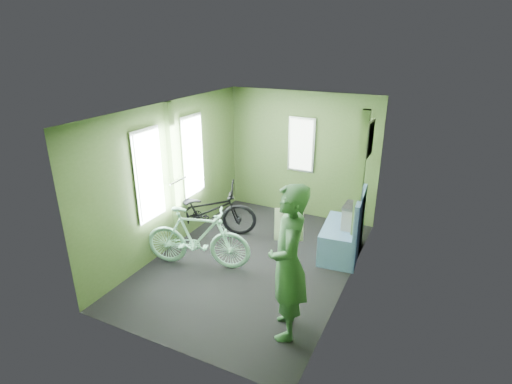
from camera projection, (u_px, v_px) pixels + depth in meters
room at (252, 171)px, 5.55m from camera, size 4.00×4.02×2.31m
bicycle_black at (206, 234)px, 6.86m from camera, size 1.86×1.33×0.97m
bicycle_mint at (199, 266)px, 5.93m from camera, size 1.64×0.89×0.96m
passenger at (288, 263)px, 4.30m from camera, size 0.65×0.78×1.81m
waste_box at (351, 231)px, 6.02m from camera, size 0.25×0.36×0.86m
bench_seat at (343, 237)px, 6.12m from camera, size 0.64×1.04×1.04m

